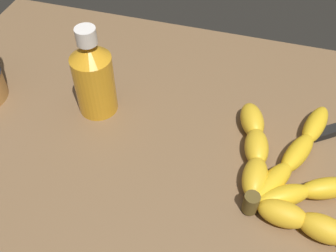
# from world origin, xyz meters

# --- Properties ---
(ground_plane) EXTENTS (0.89, 0.58, 0.04)m
(ground_plane) POSITION_xyz_m (0.00, 0.00, -0.02)
(ground_plane) COLOR brown
(banana_bunch) EXTENTS (0.23, 0.25, 0.03)m
(banana_bunch) POSITION_xyz_m (-0.17, 0.03, 0.02)
(banana_bunch) COLOR gold
(banana_bunch) RESTS_ON ground_plane
(honey_bottle) EXTENTS (0.06, 0.06, 0.15)m
(honey_bottle) POSITION_xyz_m (0.14, -0.03, 0.07)
(honey_bottle) COLOR orange
(honey_bottle) RESTS_ON ground_plane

